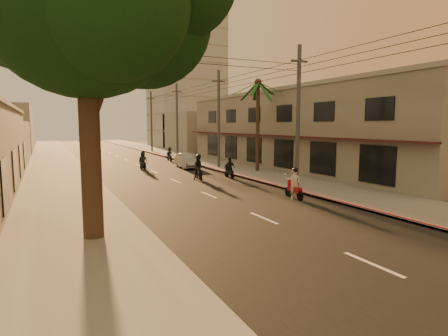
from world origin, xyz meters
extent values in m
plane|color=#383023|center=(0.00, 0.00, 0.00)|extent=(160.00, 160.00, 0.00)
cube|color=black|center=(0.00, 20.00, 0.01)|extent=(10.00, 140.00, 0.02)
cube|color=slate|center=(7.50, 20.00, 0.06)|extent=(5.00, 140.00, 0.12)
cube|color=slate|center=(-7.50, 20.00, 0.06)|extent=(5.00, 140.00, 0.12)
cube|color=red|center=(5.10, 15.00, 0.10)|extent=(0.20, 60.00, 0.20)
cube|color=gray|center=(14.00, 18.00, 3.50)|extent=(8.00, 34.00, 7.00)
cube|color=gray|center=(14.00, 18.00, 7.15)|extent=(8.20, 34.20, 0.30)
cube|color=#391717|center=(9.70, 18.00, 3.10)|extent=(0.80, 34.00, 0.12)
cube|color=#B7B5B2|center=(16.00, 56.00, 14.00)|extent=(12.00, 12.00, 28.00)
cylinder|color=black|center=(-7.00, 2.00, 3.00)|extent=(0.70, 0.70, 6.00)
cylinder|color=black|center=(-6.20, 2.40, 6.00)|extent=(1.22, 2.17, 3.04)
cylinder|color=black|center=(-7.60, 1.70, 6.20)|extent=(1.31, 1.49, 2.73)
sphere|color=black|center=(-4.80, 3.00, 8.00)|extent=(5.20, 5.20, 5.20)
sphere|color=black|center=(-6.40, 0.20, 7.60)|extent=(4.60, 4.60, 4.60)
cylinder|color=black|center=(8.00, 16.00, 3.80)|extent=(0.32, 0.32, 7.60)
sphere|color=black|center=(8.00, 16.00, 7.60)|extent=(0.60, 0.60, 0.60)
cylinder|color=#38383A|center=(6.20, 8.00, 4.50)|extent=(0.26, 0.26, 9.00)
cube|color=#38383A|center=(6.20, 8.00, 8.00)|extent=(1.20, 0.12, 0.12)
cylinder|color=#38383A|center=(6.20, 20.00, 4.50)|extent=(0.26, 0.26, 9.00)
cube|color=#38383A|center=(6.20, 20.00, 8.00)|extent=(1.20, 0.12, 0.12)
cylinder|color=#38383A|center=(6.20, 32.00, 4.50)|extent=(0.26, 0.26, 9.00)
cube|color=#38383A|center=(6.20, 32.00, 8.00)|extent=(1.20, 0.12, 0.12)
cylinder|color=#38383A|center=(6.20, 44.00, 4.50)|extent=(0.26, 0.26, 9.00)
cube|color=#38383A|center=(6.20, 44.00, 8.00)|extent=(1.20, 0.12, 0.12)
cube|color=gray|center=(14.00, 45.00, 3.00)|extent=(8.00, 14.00, 6.00)
cube|color=gray|center=(-14.00, 52.00, 3.50)|extent=(8.00, 14.00, 7.00)
cylinder|color=black|center=(3.86, 5.61, 0.28)|extent=(0.15, 0.56, 0.55)
cylinder|color=black|center=(3.74, 4.38, 0.28)|extent=(0.15, 0.56, 0.55)
cube|color=#A30C18|center=(3.79, 4.92, 0.54)|extent=(0.38, 1.11, 0.30)
cube|color=#A30C18|center=(3.84, 5.41, 0.69)|extent=(0.30, 0.13, 0.59)
cylinder|color=silver|center=(3.85, 5.53, 1.04)|extent=(0.54, 0.09, 0.04)
imported|color=beige|center=(3.79, 4.92, 0.83)|extent=(0.68, 0.51, 1.66)
sphere|color=black|center=(3.79, 4.92, 1.61)|extent=(0.30, 0.30, 0.30)
sphere|color=silver|center=(3.58, 5.54, 1.28)|extent=(0.12, 0.12, 0.12)
sphere|color=silver|center=(4.13, 5.48, 1.28)|extent=(0.12, 0.12, 0.12)
cylinder|color=black|center=(1.88, 14.60, 0.30)|extent=(0.21, 0.61, 0.60)
cylinder|color=black|center=(1.65, 13.28, 0.30)|extent=(0.21, 0.61, 0.60)
cube|color=black|center=(1.75, 13.86, 0.59)|extent=(0.50, 1.22, 0.32)
cube|color=black|center=(1.84, 14.39, 0.75)|extent=(0.34, 0.16, 0.64)
cylinder|color=silver|center=(1.86, 14.52, 1.13)|extent=(0.59, 0.14, 0.04)
imported|color=black|center=(1.75, 13.86, 0.90)|extent=(1.10, 0.98, 1.81)
sphere|color=black|center=(1.75, 13.86, 1.76)|extent=(0.32, 0.32, 0.32)
cylinder|color=black|center=(4.24, 14.36, 0.26)|extent=(0.12, 0.52, 0.52)
cylinder|color=black|center=(4.17, 13.21, 0.26)|extent=(0.12, 0.52, 0.52)
cube|color=black|center=(4.20, 13.72, 0.51)|extent=(0.32, 1.03, 0.28)
cube|color=black|center=(4.23, 14.18, 0.65)|extent=(0.28, 0.11, 0.55)
cylinder|color=silver|center=(4.24, 14.29, 0.97)|extent=(0.51, 0.07, 0.04)
imported|color=black|center=(4.20, 13.72, 0.77)|extent=(0.96, 0.49, 1.55)
sphere|color=black|center=(4.20, 13.72, 1.50)|extent=(0.28, 0.28, 0.28)
cylinder|color=black|center=(-0.45, 22.73, 0.27)|extent=(0.11, 0.55, 0.55)
cylinder|color=black|center=(-0.42, 21.51, 0.27)|extent=(0.11, 0.55, 0.55)
cube|color=black|center=(-0.43, 22.05, 0.54)|extent=(0.30, 1.08, 0.29)
cube|color=black|center=(-0.45, 22.54, 0.68)|extent=(0.30, 0.11, 0.59)
cylinder|color=silver|center=(-0.45, 22.65, 1.03)|extent=(0.54, 0.05, 0.04)
imported|color=black|center=(-0.43, 22.05, 0.82)|extent=(0.83, 0.57, 1.64)
sphere|color=black|center=(-0.43, 22.05, 1.59)|extent=(0.29, 0.29, 0.29)
cylinder|color=black|center=(4.21, 29.45, 0.25)|extent=(0.10, 0.50, 0.50)
cylinder|color=black|center=(4.19, 28.34, 0.25)|extent=(0.10, 0.50, 0.50)
cube|color=black|center=(4.20, 28.83, 0.49)|extent=(0.27, 0.99, 0.27)
cube|color=black|center=(4.21, 29.28, 0.63)|extent=(0.27, 0.09, 0.54)
cylinder|color=silver|center=(4.21, 29.38, 0.94)|extent=(0.49, 0.05, 0.04)
imported|color=black|center=(4.20, 28.83, 0.75)|extent=(0.99, 0.59, 1.50)
sphere|color=black|center=(4.20, 28.83, 1.45)|extent=(0.27, 0.27, 0.27)
imported|color=gray|center=(3.60, 21.45, 0.69)|extent=(2.01, 4.40, 1.39)
camera|label=1|loc=(-8.42, -11.55, 4.04)|focal=30.00mm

